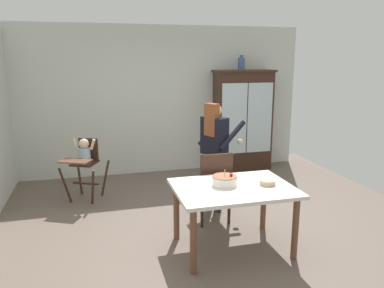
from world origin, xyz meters
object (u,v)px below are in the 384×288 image
adult_person (215,144)px  birthday_cake (225,181)px  dining_table (233,195)px  china_cabinet (243,120)px  serving_bowl (267,182)px  dining_chair_far_side (214,183)px  high_chair_with_toddler (84,158)px  ceramic_vase (241,63)px

adult_person → birthday_cake: bearing=140.8°
adult_person → birthday_cake: adult_person is taller
adult_person → dining_table: 1.18m
china_cabinet → birthday_cake: china_cabinet is taller
adult_person → serving_bowl: size_ratio=8.50×
dining_table → dining_chair_far_side: bearing=89.7°
birthday_cake → dining_table: bearing=-43.0°
high_chair_with_toddler → ceramic_vase: bearing=43.9°
birthday_cake → dining_chair_far_side: 0.67m
dining_chair_far_side → dining_table: bearing=88.5°
dining_chair_far_side → high_chair_with_toddler: bearing=-40.4°
high_chair_with_toddler → birthday_cake: (1.54, -1.94, 0.14)m
high_chair_with_toddler → birthday_cake: 2.48m
china_cabinet → serving_bowl: china_cabinet is taller
high_chair_with_toddler → adult_person: size_ratio=0.62×
dining_table → dining_chair_far_side: 0.70m
adult_person → serving_bowl: bearing=165.0°
ceramic_vase → dining_chair_far_side: (-1.25, -2.23, -1.47)m
ceramic_vase → birthday_cake: 3.38m
dining_table → ceramic_vase: bearing=66.9°
ceramic_vase → high_chair_with_toddler: size_ratio=0.28×
dining_table → birthday_cake: 0.19m
china_cabinet → ceramic_vase: size_ratio=7.05×
ceramic_vase → birthday_cake: size_ratio=0.96×
dining_table → dining_chair_far_side: (0.00, 0.70, -0.08)m
china_cabinet → serving_bowl: 3.10m
ceramic_vase → dining_table: bearing=-113.1°
china_cabinet → dining_chair_far_side: bearing=-120.3°
high_chair_with_toddler → serving_bowl: size_ratio=5.28×
dining_table → serving_bowl: size_ratio=7.27×
birthday_cake → dining_chair_far_side: bearing=82.5°
china_cabinet → dining_table: china_cabinet is taller
birthday_cake → china_cabinet: bearing=64.1°
ceramic_vase → dining_table: ceramic_vase is taller
high_chair_with_toddler → dining_chair_far_side: dining_chair_far_side is taller
high_chair_with_toddler → dining_chair_far_side: 2.09m
china_cabinet → dining_chair_far_side: china_cabinet is taller
dining_table → birthday_cake: birthday_cake is taller
high_chair_with_toddler → dining_table: high_chair_with_toddler is taller
ceramic_vase → birthday_cake: (-1.33, -2.86, -1.23)m
adult_person → dining_chair_far_side: 0.61m
high_chair_with_toddler → serving_bowl: bearing=-19.4°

